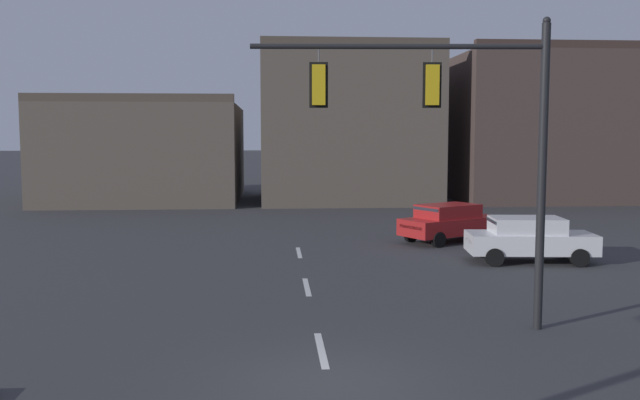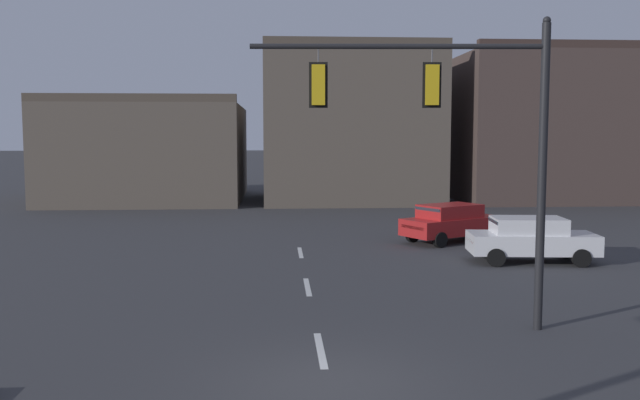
# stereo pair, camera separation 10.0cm
# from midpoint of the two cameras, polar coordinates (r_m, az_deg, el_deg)

# --- Properties ---
(ground_plane) EXTENTS (400.00, 400.00, 0.00)m
(ground_plane) POSITION_cam_midpoint_polar(r_m,az_deg,el_deg) (12.76, 0.88, -15.21)
(ground_plane) COLOR #353538
(lane_centreline) EXTENTS (0.16, 26.40, 0.01)m
(lane_centreline) POSITION_cam_midpoint_polar(r_m,az_deg,el_deg) (14.64, 0.24, -12.45)
(lane_centreline) COLOR silver
(lane_centreline) RESTS_ON ground
(signal_mast_near_side) EXTENTS (6.74, 0.63, 7.16)m
(signal_mast_near_side) POSITION_cam_midpoint_polar(r_m,az_deg,el_deg) (15.84, 11.91, 6.29)
(signal_mast_near_side) COLOR black
(signal_mast_near_side) RESTS_ON ground
(car_lot_nearside) EXTENTS (4.72, 3.69, 1.61)m
(car_lot_nearside) POSITION_cam_midpoint_polar(r_m,az_deg,el_deg) (29.32, 11.07, -1.82)
(car_lot_nearside) COLOR #A81E1E
(car_lot_nearside) RESTS_ON ground
(car_lot_middle) EXTENTS (4.59, 2.26, 1.61)m
(car_lot_middle) POSITION_cam_midpoint_polar(r_m,az_deg,el_deg) (25.30, 17.38, -3.11)
(car_lot_middle) COLOR silver
(car_lot_middle) RESTS_ON ground
(building_row) EXTENTS (62.62, 13.53, 10.50)m
(building_row) POSITION_cam_midpoint_polar(r_m,az_deg,el_deg) (50.15, 15.45, 5.07)
(building_row) COLOR brown
(building_row) RESTS_ON ground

